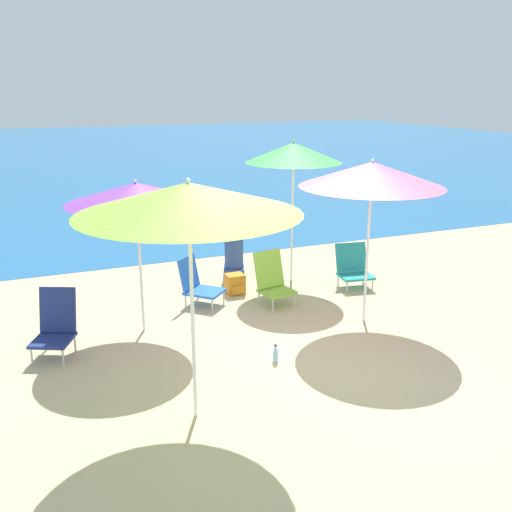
# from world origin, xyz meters

# --- Properties ---
(ground_plane) EXTENTS (60.00, 60.00, 0.00)m
(ground_plane) POSITION_xyz_m (0.00, 0.00, 0.00)
(ground_plane) COLOR #D1BA89
(sea_water) EXTENTS (60.00, 40.00, 0.01)m
(sea_water) POSITION_xyz_m (0.00, 24.63, 0.00)
(sea_water) COLOR #23669E
(sea_water) RESTS_ON ground
(beach_umbrella_green) EXTENTS (1.53, 1.53, 2.31)m
(beach_umbrella_green) POSITION_xyz_m (1.34, 2.85, 2.11)
(beach_umbrella_green) COLOR white
(beach_umbrella_green) RESTS_ON ground
(beach_umbrella_pink) EXTENTS (1.89, 1.89, 2.22)m
(beach_umbrella_pink) POSITION_xyz_m (1.51, 0.92, 2.02)
(beach_umbrella_pink) COLOR white
(beach_umbrella_pink) RESTS_ON ground
(beach_umbrella_lime) EXTENTS (2.03, 2.03, 2.34)m
(beach_umbrella_lime) POSITION_xyz_m (-1.32, -0.49, 2.15)
(beach_umbrella_lime) COLOR white
(beach_umbrella_lime) RESTS_ON ground
(beach_umbrella_purple) EXTENTS (1.75, 1.75, 2.01)m
(beach_umbrella_purple) POSITION_xyz_m (-1.37, 1.74, 1.84)
(beach_umbrella_purple) COLOR white
(beach_umbrella_purple) RESTS_ON ground
(beach_chair_navy) EXTENTS (0.62, 0.66, 0.80)m
(beach_chair_navy) POSITION_xyz_m (-2.47, 1.45, 0.38)
(beach_chair_navy) COLOR silver
(beach_chair_navy) RESTS_ON ground
(beach_chair_blue) EXTENTS (0.72, 0.73, 0.71)m
(beach_chair_blue) POSITION_xyz_m (-0.43, 2.40, 0.33)
(beach_chair_blue) COLOR silver
(beach_chair_blue) RESTS_ON ground
(beach_chair_lime) EXTENTS (0.54, 0.59, 0.79)m
(beach_chair_lime) POSITION_xyz_m (0.60, 1.98, 0.38)
(beach_chair_lime) COLOR silver
(beach_chair_lime) RESTS_ON ground
(beach_chair_teal) EXTENTS (0.59, 0.60, 0.68)m
(beach_chair_teal) POSITION_xyz_m (2.14, 2.22, 0.32)
(beach_chair_teal) COLOR silver
(beach_chair_teal) RESTS_ON ground
(person_seated_near) EXTENTS (0.47, 0.50, 0.91)m
(person_seated_near) POSITION_xyz_m (0.53, 3.42, 0.38)
(person_seated_near) COLOR #334C8C
(person_seated_near) RESTS_ON ground
(backpack_orange) EXTENTS (0.28, 0.27, 0.31)m
(backpack_orange) POSITION_xyz_m (0.25, 2.61, 0.15)
(backpack_orange) COLOR orange
(backpack_orange) RESTS_ON ground
(water_bottle) EXTENTS (0.07, 0.07, 0.21)m
(water_bottle) POSITION_xyz_m (-0.13, 0.26, 0.08)
(water_bottle) COLOR #8CCCEA
(water_bottle) RESTS_ON ground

